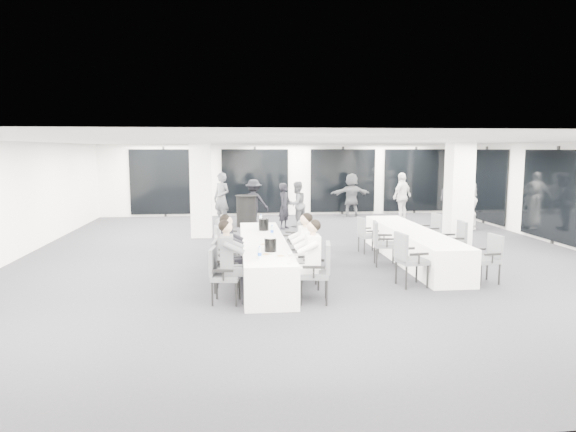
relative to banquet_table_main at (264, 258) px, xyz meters
name	(u,v)px	position (x,y,z in m)	size (l,w,h in m)	color
room	(337,196)	(2.11, 2.84, 1.01)	(14.04, 16.04, 2.84)	#27272C
column_left	(201,190)	(-1.58, 4.93, 1.02)	(0.60, 0.60, 2.80)	white
column_right	(459,195)	(5.42, 2.73, 1.02)	(0.60, 0.60, 2.80)	white
banquet_table_main	(264,258)	(0.00, 0.00, 0.00)	(0.90, 5.00, 0.75)	white
banquet_table_side	(412,245)	(3.53, 0.98, 0.00)	(0.90, 5.00, 0.75)	white
cocktail_table	(246,211)	(-0.20, 6.80, 0.16)	(0.77, 0.77, 1.06)	black
chair_main_left_near	(221,272)	(-0.83, -1.85, 0.17)	(0.55, 0.59, 0.95)	#53555B
chair_main_left_second	(222,263)	(-0.83, -1.12, 0.16)	(0.51, 0.56, 0.94)	#53555B
chair_main_left_mid	(223,256)	(-0.83, -0.40, 0.14)	(0.48, 0.53, 0.91)	#53555B
chair_main_left_fourth	(224,246)	(-0.83, 0.46, 0.18)	(0.56, 0.60, 0.97)	#53555B
chair_main_left_far	(225,236)	(-0.83, 1.71, 0.18)	(0.57, 0.61, 0.97)	#53555B
chair_main_right_near	(319,268)	(0.84, -1.99, 0.22)	(0.60, 0.64, 1.04)	#53555B
chair_main_right_second	(311,258)	(0.84, -1.06, 0.20)	(0.53, 0.59, 1.00)	#53555B
chair_main_right_mid	(306,255)	(0.83, -0.41, 0.13)	(0.52, 0.55, 0.88)	#53555B
chair_main_right_fourth	(299,244)	(0.83, 0.67, 0.13)	(0.47, 0.52, 0.89)	#53555B
chair_main_right_far	(294,237)	(0.83, 1.64, 0.14)	(0.55, 0.57, 0.90)	#53555B
chair_side_left_near	(408,256)	(2.69, -1.16, 0.22)	(0.59, 0.64, 1.04)	#53555B
chair_side_left_mid	(382,241)	(2.70, 0.62, 0.20)	(0.58, 0.62, 1.00)	#53555B
chair_side_left_far	(366,233)	(2.71, 2.05, 0.14)	(0.52, 0.55, 0.90)	#53555B
chair_side_right_near	(489,255)	(4.37, -1.06, 0.17)	(0.53, 0.58, 0.96)	#53555B
chair_side_right_mid	(455,240)	(4.37, 0.49, 0.20)	(0.54, 0.59, 1.01)	#53555B
chair_side_right_far	(431,230)	(4.37, 1.96, 0.19)	(0.54, 0.59, 0.99)	#53555B
seated_guest_a	(230,256)	(-0.67, -1.87, 0.44)	(0.50, 0.38, 1.44)	#525459
seated_guest_b	(231,248)	(-0.67, -1.12, 0.44)	(0.50, 0.38, 1.44)	black
seated_guest_c	(309,256)	(0.67, -1.98, 0.44)	(0.50, 0.38, 1.44)	white
seated_guest_d	(302,246)	(0.67, -1.05, 0.44)	(0.50, 0.38, 1.44)	white
standing_guest_a	(285,203)	(1.04, 6.15, 0.48)	(0.62, 0.50, 1.71)	black
standing_guest_b	(297,201)	(1.50, 6.61, 0.49)	(0.84, 0.51, 1.73)	#525459
standing_guest_c	(254,199)	(0.07, 7.15, 0.52)	(1.15, 0.59, 1.78)	black
standing_guest_d	(402,193)	(5.53, 7.73, 0.62)	(1.17, 0.65, 1.99)	white
standing_guest_e	(470,203)	(7.05, 5.46, 0.50)	(0.85, 0.52, 1.76)	white
standing_guest_f	(351,192)	(3.91, 8.93, 0.58)	(1.75, 0.67, 1.91)	#525459
standing_guest_g	(222,195)	(-1.04, 7.39, 0.65)	(0.74, 0.60, 2.04)	#525459
standing_guest_h	(452,198)	(6.28, 5.11, 0.68)	(1.02, 0.62, 2.11)	black
ice_bucket_near	(270,245)	(0.06, -1.22, 0.50)	(0.22, 0.22, 0.25)	black
ice_bucket_far	(264,225)	(0.07, 1.24, 0.51)	(0.23, 0.23, 0.27)	black
water_bottle_a	(260,253)	(-0.17, -1.85, 0.48)	(0.07, 0.07, 0.21)	silver
water_bottle_b	(272,230)	(0.22, 0.56, 0.48)	(0.07, 0.07, 0.21)	silver
water_bottle_c	(261,220)	(0.06, 2.22, 0.49)	(0.07, 0.07, 0.23)	silver
plate_a	(266,254)	(-0.04, -1.54, 0.39)	(0.20, 0.20, 0.03)	white
plate_b	(281,256)	(0.20, -1.70, 0.39)	(0.21, 0.21, 0.03)	white
plate_c	(264,244)	(-0.03, -0.57, 0.39)	(0.18, 0.18, 0.03)	white
wine_glass	(289,255)	(0.29, -2.30, 0.53)	(0.08, 0.08, 0.20)	silver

